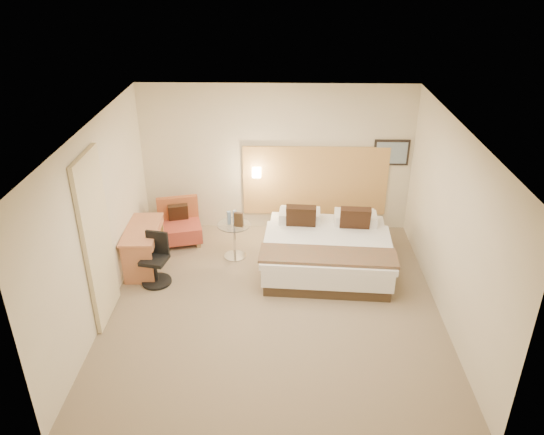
{
  "coord_description": "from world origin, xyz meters",
  "views": [
    {
      "loc": [
        0.11,
        -6.37,
        4.7
      ],
      "look_at": [
        -0.04,
        0.78,
        1.06
      ],
      "focal_mm": 35.0,
      "sensor_mm": 36.0,
      "label": 1
    }
  ],
  "objects_px": {
    "side_table": "(234,239)",
    "lounge_chair": "(180,225)",
    "bed": "(327,249)",
    "desk": "(144,237)",
    "desk_chair": "(156,263)"
  },
  "relations": [
    {
      "from": "desk",
      "to": "desk_chair",
      "type": "bearing_deg",
      "value": -58.87
    },
    {
      "from": "side_table",
      "to": "bed",
      "type": "bearing_deg",
      "value": -9.56
    },
    {
      "from": "bed",
      "to": "lounge_chair",
      "type": "height_order",
      "value": "bed"
    },
    {
      "from": "side_table",
      "to": "lounge_chair",
      "type": "bearing_deg",
      "value": 152.23
    },
    {
      "from": "desk",
      "to": "side_table",
      "type": "bearing_deg",
      "value": 13.2
    },
    {
      "from": "bed",
      "to": "side_table",
      "type": "distance_m",
      "value": 1.56
    },
    {
      "from": "lounge_chair",
      "to": "desk",
      "type": "distance_m",
      "value": 0.99
    },
    {
      "from": "bed",
      "to": "desk",
      "type": "height_order",
      "value": "bed"
    },
    {
      "from": "bed",
      "to": "desk",
      "type": "relative_size",
      "value": 1.85
    },
    {
      "from": "bed",
      "to": "lounge_chair",
      "type": "relative_size",
      "value": 2.47
    },
    {
      "from": "lounge_chair",
      "to": "side_table",
      "type": "height_order",
      "value": "lounge_chair"
    },
    {
      "from": "bed",
      "to": "lounge_chair",
      "type": "bearing_deg",
      "value": 162.68
    },
    {
      "from": "bed",
      "to": "desk",
      "type": "bearing_deg",
      "value": -178.53
    },
    {
      "from": "desk_chair",
      "to": "lounge_chair",
      "type": "bearing_deg",
      "value": 84.45
    },
    {
      "from": "side_table",
      "to": "desk",
      "type": "relative_size",
      "value": 0.59
    }
  ]
}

